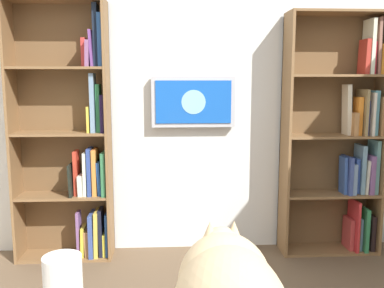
# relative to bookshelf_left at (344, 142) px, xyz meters

# --- Properties ---
(wall_back) EXTENTS (4.52, 0.06, 2.70)m
(wall_back) POSITION_rel_bookshelf_left_xyz_m (1.26, -0.17, 0.38)
(wall_back) COLOR silver
(wall_back) RESTS_ON ground
(bookshelf_left) EXTENTS (0.84, 0.28, 2.06)m
(bookshelf_left) POSITION_rel_bookshelf_left_xyz_m (0.00, 0.00, 0.00)
(bookshelf_left) COLOR brown
(bookshelf_left) RESTS_ON ground
(bookshelf_right) EXTENTS (0.79, 0.28, 2.14)m
(bookshelf_right) POSITION_rel_bookshelf_left_xyz_m (2.30, -0.00, 0.01)
(bookshelf_right) COLOR brown
(bookshelf_right) RESTS_ON ground
(wall_mounted_tv) EXTENTS (0.71, 0.07, 0.43)m
(wall_mounted_tv) POSITION_rel_bookshelf_left_xyz_m (1.30, -0.08, 0.35)
(wall_mounted_tv) COLOR #B7B7BC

